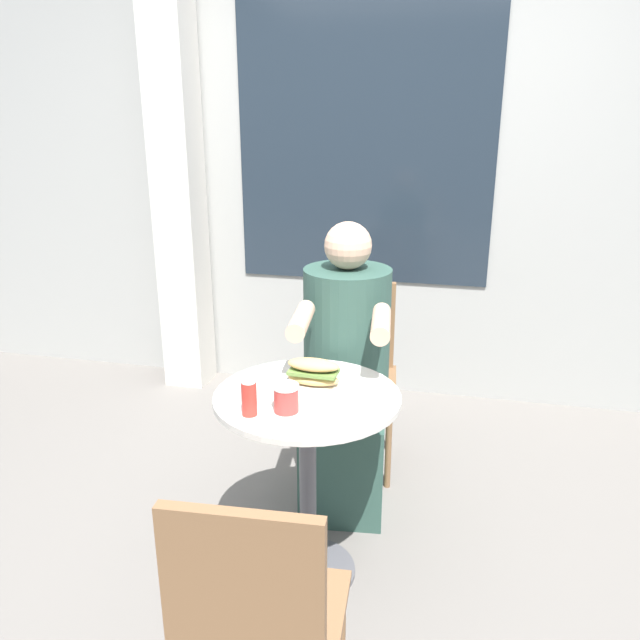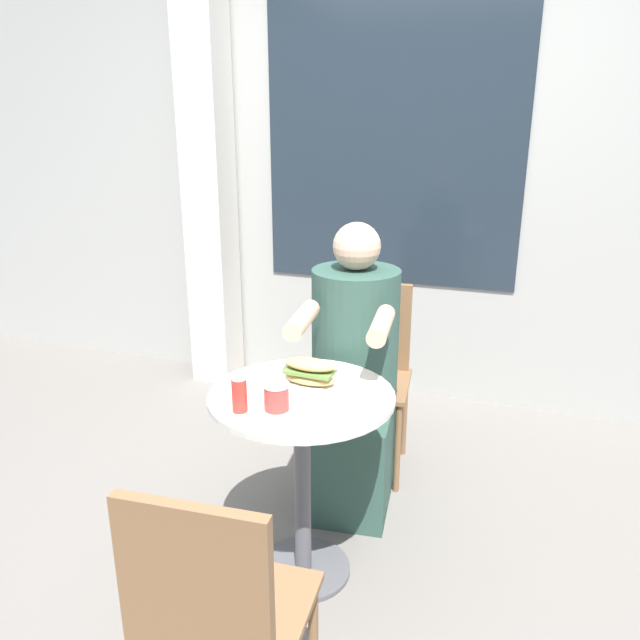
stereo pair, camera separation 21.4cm
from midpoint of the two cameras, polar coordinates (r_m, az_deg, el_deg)
ground_plane at (r=2.50m, az=1.12°, el=-21.98°), size 8.00×8.00×0.00m
storefront_wall at (r=3.58m, az=9.94°, el=14.72°), size 8.00×0.09×2.80m
lattice_pillar at (r=3.79m, az=-8.50°, el=11.91°), size 0.24×0.24×2.40m
cafe_table at (r=2.19m, az=1.21°, el=-11.53°), size 0.63×0.63×0.72m
diner_chair at (r=2.94m, az=6.71°, el=-3.63°), size 0.42×0.42×0.87m
seated_diner at (r=2.62m, az=5.37°, el=-6.28°), size 0.41×0.66×1.21m
empty_chair_across at (r=1.59m, az=-5.51°, el=-25.30°), size 0.40×0.40×0.87m
sandwich_on_plate at (r=2.14m, az=1.94°, el=-5.01°), size 0.20×0.20×0.10m
drink_cup at (r=1.97m, az=-0.90°, el=-7.05°), size 0.08×0.08×0.09m
condiment_bottle at (r=1.96m, az=-4.30°, el=-6.59°), size 0.05×0.05×0.14m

